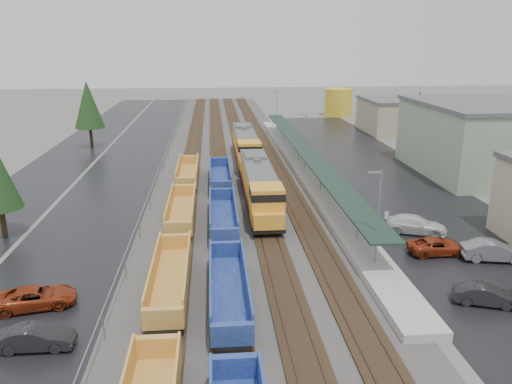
% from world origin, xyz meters
% --- Properties ---
extents(ballast_strip, '(20.00, 160.00, 0.08)m').
position_xyz_m(ballast_strip, '(0.00, 60.00, 0.04)').
color(ballast_strip, '#302D2B').
rests_on(ballast_strip, ground).
extents(trackbed, '(14.60, 160.00, 0.22)m').
position_xyz_m(trackbed, '(-0.00, 60.00, 0.16)').
color(trackbed, black).
rests_on(trackbed, ground).
extents(west_parking_lot, '(10.00, 160.00, 0.02)m').
position_xyz_m(west_parking_lot, '(-15.00, 60.00, 0.01)').
color(west_parking_lot, black).
rests_on(west_parking_lot, ground).
extents(west_road, '(9.00, 160.00, 0.02)m').
position_xyz_m(west_road, '(-25.00, 60.00, 0.01)').
color(west_road, black).
rests_on(west_road, ground).
extents(east_commuter_lot, '(16.00, 100.00, 0.02)m').
position_xyz_m(east_commuter_lot, '(19.00, 50.00, 0.01)').
color(east_commuter_lot, black).
rests_on(east_commuter_lot, ground).
extents(station_platform, '(3.00, 80.00, 8.00)m').
position_xyz_m(station_platform, '(9.50, 50.01, 0.73)').
color(station_platform, '#9E9B93').
rests_on(station_platform, ground).
extents(chainlink_fence, '(0.08, 160.04, 2.02)m').
position_xyz_m(chainlink_fence, '(-9.50, 58.44, 1.61)').
color(chainlink_fence, gray).
rests_on(chainlink_fence, ground).
extents(distant_hills, '(301.00, 140.00, 25.20)m').
position_xyz_m(distant_hills, '(44.79, 210.68, 0.00)').
color(distant_hills, '#52604B').
rests_on(distant_hills, ground).
extents(tree_west_far, '(4.84, 4.84, 11.00)m').
position_xyz_m(tree_west_far, '(-23.00, 70.00, 7.12)').
color(tree_west_far, '#332316').
rests_on(tree_west_far, ground).
extents(tree_east, '(4.40, 4.40, 10.00)m').
position_xyz_m(tree_east, '(28.00, 58.00, 6.47)').
color(tree_east, '#332316').
rests_on(tree_east, ground).
extents(locomotive_lead, '(3.07, 20.21, 4.58)m').
position_xyz_m(locomotive_lead, '(2.00, 35.96, 2.44)').
color(locomotive_lead, black).
rests_on(locomotive_lead, ground).
extents(locomotive_trail, '(3.07, 20.21, 4.58)m').
position_xyz_m(locomotive_trail, '(2.00, 56.96, 2.44)').
color(locomotive_trail, black).
rests_on(locomotive_trail, ground).
extents(well_string_yellow, '(2.50, 70.79, 2.22)m').
position_xyz_m(well_string_yellow, '(-6.00, 17.69, 1.12)').
color(well_string_yellow, '#BE8A35').
rests_on(well_string_yellow, ground).
extents(well_string_blue, '(2.51, 71.41, 2.23)m').
position_xyz_m(well_string_blue, '(-2.00, 15.70, 1.12)').
color(well_string_blue, navy).
rests_on(well_string_blue, ground).
extents(storage_tank, '(6.40, 6.40, 6.40)m').
position_xyz_m(storage_tank, '(27.15, 102.60, 3.20)').
color(storage_tank, gold).
rests_on(storage_tank, ground).
extents(parked_car_west_b, '(1.51, 4.32, 1.42)m').
position_xyz_m(parked_car_west_b, '(-13.27, 11.64, 0.71)').
color(parked_car_west_b, black).
rests_on(parked_car_west_b, ground).
extents(parked_car_west_c, '(3.32, 5.48, 1.42)m').
position_xyz_m(parked_car_west_c, '(-14.81, 16.55, 0.71)').
color(parked_car_west_c, maroon).
rests_on(parked_car_west_c, ground).
extents(parked_car_east_a, '(2.74, 4.43, 1.38)m').
position_xyz_m(parked_car_east_a, '(15.29, 14.21, 0.69)').
color(parked_car_east_a, black).
rests_on(parked_car_east_a, ground).
extents(parked_car_east_b, '(2.29, 4.89, 1.35)m').
position_xyz_m(parked_car_east_b, '(15.67, 22.59, 0.68)').
color(parked_car_east_b, maroon).
rests_on(parked_car_east_b, ground).
extents(parked_car_east_c, '(4.12, 6.07, 1.63)m').
position_xyz_m(parked_car_east_c, '(15.69, 27.35, 0.82)').
color(parked_car_east_c, silver).
rests_on(parked_car_east_c, ground).
extents(parked_car_east_e, '(2.62, 5.22, 1.64)m').
position_xyz_m(parked_car_east_e, '(19.62, 20.94, 0.82)').
color(parked_car_east_e, slate).
rests_on(parked_car_east_e, ground).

